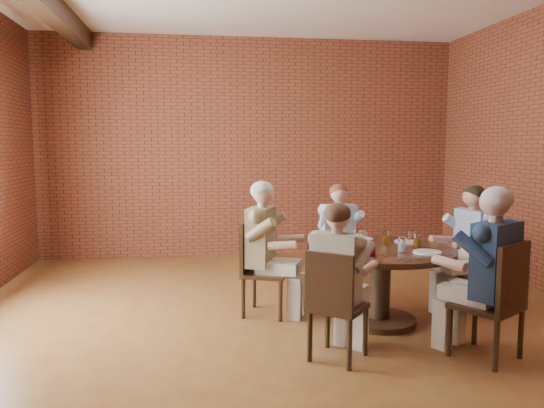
{
  "coord_description": "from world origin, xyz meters",
  "views": [
    {
      "loc": [
        -0.86,
        -4.84,
        1.73
      ],
      "look_at": [
        -0.02,
        1.0,
        1.08
      ],
      "focal_mm": 35.0,
      "sensor_mm": 36.0,
      "label": 1
    }
  ],
  "objects": [
    {
      "name": "glass_h",
      "position": [
        1.25,
        -0.04,
        0.82
      ],
      "size": [
        0.07,
        0.07,
        0.14
      ],
      "primitive_type": "cylinder",
      "color": "white",
      "rests_on": "dining_table"
    },
    {
      "name": "chair_a",
      "position": [
        2.01,
        0.22,
        0.51
      ],
      "size": [
        0.5,
        0.5,
        0.93
      ],
      "rotation": [
        0.0,
        0.0,
        -1.38
      ],
      "color": "#321E10",
      "rests_on": "floor"
    },
    {
      "name": "glass_e",
      "position": [
        0.57,
        -0.01,
        0.82
      ],
      "size": [
        0.07,
        0.07,
        0.14
      ],
      "primitive_type": "cylinder",
      "color": "white",
      "rests_on": "dining_table"
    },
    {
      "name": "glass_f",
      "position": [
        0.69,
        -0.36,
        0.82
      ],
      "size": [
        0.07,
        0.07,
        0.14
      ],
      "primitive_type": "cylinder",
      "color": "white",
      "rests_on": "dining_table"
    },
    {
      "name": "smartphone",
      "position": [
        1.31,
        -0.16,
        0.75
      ],
      "size": [
        0.1,
        0.16,
        0.01
      ],
      "primitive_type": "cube",
      "rotation": [
        0.0,
        0.0,
        -0.2
      ],
      "color": "black",
      "rests_on": "dining_table"
    },
    {
      "name": "glass_c",
      "position": [
        0.78,
        0.3,
        0.82
      ],
      "size": [
        0.07,
        0.07,
        0.14
      ],
      "primitive_type": "cylinder",
      "color": "white",
      "rests_on": "dining_table"
    },
    {
      "name": "floor",
      "position": [
        0.0,
        0.0,
        0.0
      ],
      "size": [
        7.0,
        7.0,
        0.0
      ],
      "primitive_type": "plane",
      "color": "brown",
      "rests_on": "ground"
    },
    {
      "name": "plate_b",
      "position": [
        0.85,
        0.47,
        0.76
      ],
      "size": [
        0.26,
        0.26,
        0.01
      ],
      "primitive_type": "cylinder",
      "color": "white",
      "rests_on": "dining_table"
    },
    {
      "name": "plate_d",
      "position": [
        1.24,
        -0.29,
        0.76
      ],
      "size": [
        0.26,
        0.26,
        0.01
      ],
      "primitive_type": "cylinder",
      "color": "white",
      "rests_on": "dining_table"
    },
    {
      "name": "plate_a",
      "position": [
        1.26,
        0.23,
        0.76
      ],
      "size": [
        0.26,
        0.26,
        0.01
      ],
      "primitive_type": "cylinder",
      "color": "white",
      "rests_on": "dining_table"
    },
    {
      "name": "glass_b",
      "position": [
        1.02,
        0.19,
        0.82
      ],
      "size": [
        0.07,
        0.07,
        0.14
      ],
      "primitive_type": "cylinder",
      "color": "white",
      "rests_on": "dining_table"
    },
    {
      "name": "diner_a",
      "position": [
        1.92,
        0.2,
        0.66
      ],
      "size": [
        0.73,
        0.64,
        1.33
      ],
      "primitive_type": null,
      "rotation": [
        0.0,
        0.0,
        -1.38
      ],
      "color": "#385A93",
      "rests_on": "floor"
    },
    {
      "name": "dining_table",
      "position": [
        0.9,
        0.0,
        0.53
      ],
      "size": [
        1.42,
        1.42,
        0.75
      ],
      "color": "#321E10",
      "rests_on": "floor"
    },
    {
      "name": "chair_e",
      "position": [
        1.52,
        -1.01,
        0.53
      ],
      "size": [
        0.64,
        0.64,
        0.98
      ],
      "rotation": [
        0.0,
        0.0,
        3.69
      ],
      "color": "#321E10",
      "rests_on": "floor"
    },
    {
      "name": "chair_b",
      "position": [
        0.79,
        1.19,
        0.5
      ],
      "size": [
        0.44,
        0.44,
        0.91
      ],
      "rotation": [
        0.0,
        0.0,
        0.09
      ],
      "color": "#321E10",
      "rests_on": "floor"
    },
    {
      "name": "diner_c",
      "position": [
        -0.15,
        0.44,
        0.69
      ],
      "size": [
        0.84,
        0.77,
        1.37
      ],
      "primitive_type": null,
      "rotation": [
        0.0,
        0.0,
        1.18
      ],
      "color": "brown",
      "rests_on": "floor"
    },
    {
      "name": "diner_d",
      "position": [
        0.27,
        -0.78,
        0.64
      ],
      "size": [
        0.77,
        0.79,
        1.28
      ],
      "primitive_type": null,
      "rotation": [
        0.0,
        0.0,
        2.46
      ],
      "color": "tan",
      "rests_on": "floor"
    },
    {
      "name": "glass_a",
      "position": [
        1.26,
        0.11,
        0.82
      ],
      "size": [
        0.07,
        0.07,
        0.14
      ],
      "primitive_type": "cylinder",
      "color": "white",
      "rests_on": "dining_table"
    },
    {
      "name": "chair_c",
      "position": [
        -0.24,
        0.47,
        0.52
      ],
      "size": [
        0.58,
        0.58,
        0.96
      ],
      "rotation": [
        0.0,
        0.0,
        1.18
      ],
      "color": "#321E10",
      "rests_on": "floor"
    },
    {
      "name": "glass_g",
      "position": [
        1.04,
        -0.19,
        0.82
      ],
      "size": [
        0.07,
        0.07,
        0.14
      ],
      "primitive_type": "cylinder",
      "color": "white",
      "rests_on": "dining_table"
    },
    {
      "name": "glass_d",
      "position": [
        0.69,
        0.06,
        0.82
      ],
      "size": [
        0.07,
        0.07,
        0.14
      ],
      "primitive_type": "cylinder",
      "color": "white",
      "rests_on": "dining_table"
    },
    {
      "name": "wall_front",
      "position": [
        0.0,
        -3.5,
        1.7
      ],
      "size": [
        7.0,
        0.0,
        7.0
      ],
      "primitive_type": "plane",
      "rotation": [
        -1.57,
        0.0,
        0.0
      ],
      "color": "brown",
      "rests_on": "ground"
    },
    {
      "name": "wall_back",
      "position": [
        0.0,
        3.5,
        1.7
      ],
      "size": [
        7.0,
        0.0,
        7.0
      ],
      "primitive_type": "plane",
      "rotation": [
        1.57,
        0.0,
        0.0
      ],
      "color": "brown",
      "rests_on": "ground"
    },
    {
      "name": "diner_e",
      "position": [
        1.47,
        -0.93,
        0.7
      ],
      "size": [
        0.86,
        0.9,
        1.41
      ],
      "primitive_type": null,
      "rotation": [
        0.0,
        0.0,
        3.69
      ],
      "color": "#1A2C48",
      "rests_on": "floor"
    },
    {
      "name": "chair_d",
      "position": [
        0.22,
        -0.84,
        0.5
      ],
      "size": [
        0.56,
        0.56,
        0.91
      ],
      "rotation": [
        0.0,
        0.0,
        2.46
      ],
      "color": "#321E10",
      "rests_on": "floor"
    },
    {
      "name": "plate_c",
      "position": [
        0.51,
        0.04,
        0.76
      ],
      "size": [
        0.26,
        0.26,
        0.01
      ],
      "primitive_type": "cylinder",
      "color": "white",
      "rests_on": "dining_table"
    },
    {
      "name": "diner_b",
      "position": [
        0.79,
        1.11,
        0.64
      ],
      "size": [
        0.55,
        0.66,
        1.28
      ],
      "primitive_type": null,
      "rotation": [
        0.0,
        0.0,
        0.09
      ],
      "color": "#94A6BC",
      "rests_on": "floor"
    }
  ]
}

